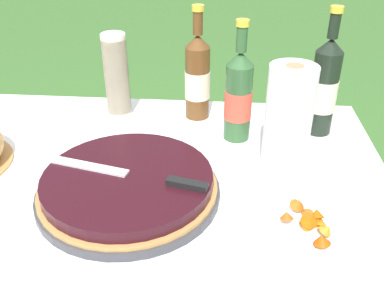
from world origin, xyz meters
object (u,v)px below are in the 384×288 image
snack_plate_near (308,226)px  paper_towel_roll (288,121)px  serving_knife (139,175)px  cider_bottle_green (238,96)px  cup_stack (117,76)px  berry_tart (128,186)px  cider_bottle_amber (197,77)px  juice_bottle_red (324,87)px

snack_plate_near → paper_towel_roll: size_ratio=0.75×
serving_knife → snack_plate_near: bearing=-178.5°
snack_plate_near → cider_bottle_green: bearing=110.4°
cup_stack → cider_bottle_green: 0.38m
berry_tart → cider_bottle_amber: 0.45m
serving_knife → cider_bottle_amber: bearing=-88.7°
cider_bottle_green → snack_plate_near: (0.14, -0.38, -0.11)m
cup_stack → juice_bottle_red: 0.60m
cider_bottle_green → paper_towel_roll: (0.11, -0.16, 0.01)m
cup_stack → juice_bottle_red: bearing=-5.9°
cup_stack → juice_bottle_red: (0.59, -0.06, 0.01)m
juice_bottle_red → snack_plate_near: juice_bottle_red is taller
juice_bottle_red → paper_towel_roll: bearing=-119.6°
cider_bottle_green → paper_towel_roll: bearing=-54.4°
snack_plate_near → paper_towel_roll: bearing=97.3°
berry_tart → paper_towel_roll: paper_towel_roll is taller
paper_towel_roll → juice_bottle_red: bearing=60.4°
berry_tart → cup_stack: 0.44m
serving_knife → cider_bottle_green: 0.38m
berry_tart → cider_bottle_green: (0.24, 0.29, 0.10)m
juice_bottle_red → snack_plate_near: bearing=-101.9°
berry_tart → paper_towel_roll: (0.36, 0.14, 0.11)m
serving_knife → paper_towel_roll: bearing=-142.2°
cup_stack → snack_plate_near: cup_stack is taller
berry_tart → cup_stack: size_ratio=1.62×
juice_bottle_red → serving_knife: bearing=-141.4°
berry_tart → snack_plate_near: (0.38, -0.09, -0.02)m
cider_bottle_green → snack_plate_near: bearing=-69.6°
cider_bottle_amber → snack_plate_near: bearing=-62.8°
berry_tart → snack_plate_near: bearing=-12.5°
cider_bottle_amber → juice_bottle_red: (0.35, -0.07, 0.01)m
cider_bottle_green → paper_towel_roll: cider_bottle_green is taller
serving_knife → cup_stack: size_ratio=1.46×
juice_bottle_red → cider_bottle_green: bearing=-166.5°
cider_bottle_amber → snack_plate_near: size_ratio=1.64×
serving_knife → snack_plate_near: serving_knife is taller
berry_tart → serving_knife: 0.05m
serving_knife → cider_bottle_green: (0.21, 0.30, 0.06)m
berry_tart → juice_bottle_red: juice_bottle_red is taller
juice_bottle_red → snack_plate_near: (-0.09, -0.44, -0.12)m
cider_bottle_green → juice_bottle_red: bearing=13.5°
cup_stack → cider_bottle_green: (0.36, -0.12, -0.00)m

